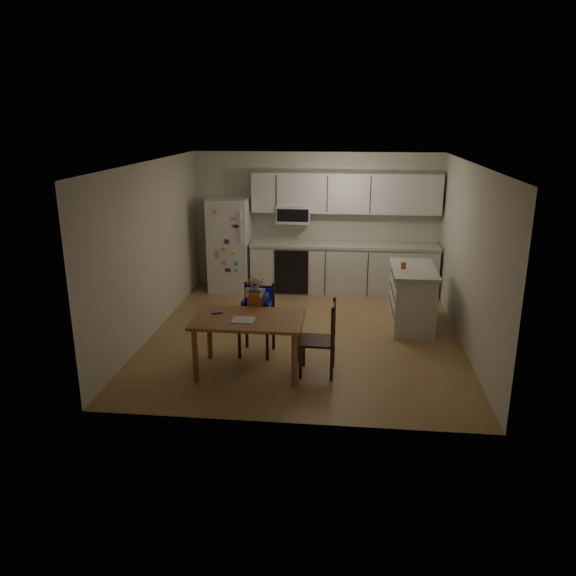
{
  "coord_description": "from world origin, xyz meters",
  "views": [
    {
      "loc": [
        0.59,
        -7.72,
        3.1
      ],
      "look_at": [
        -0.17,
        -0.71,
        0.94
      ],
      "focal_mm": 35.0,
      "sensor_mm": 36.0,
      "label": 1
    }
  ],
  "objects_px": {
    "dining_table": "(249,325)",
    "red_cup": "(404,265)",
    "chair_booster": "(257,306)",
    "refrigerator": "(230,245)",
    "chair_side": "(325,334)",
    "kitchen_island": "(412,297)"
  },
  "relations": [
    {
      "from": "chair_booster",
      "to": "chair_side",
      "type": "xyz_separation_m",
      "value": [
        0.94,
        -0.57,
        -0.14
      ]
    },
    {
      "from": "red_cup",
      "to": "chair_booster",
      "type": "height_order",
      "value": "chair_booster"
    },
    {
      "from": "dining_table",
      "to": "kitchen_island",
      "type": "bearing_deg",
      "value": 40.8
    },
    {
      "from": "dining_table",
      "to": "chair_booster",
      "type": "height_order",
      "value": "chair_booster"
    },
    {
      "from": "refrigerator",
      "to": "chair_side",
      "type": "bearing_deg",
      "value": -60.83
    },
    {
      "from": "kitchen_island",
      "to": "chair_side",
      "type": "relative_size",
      "value": 1.31
    },
    {
      "from": "chair_booster",
      "to": "chair_side",
      "type": "relative_size",
      "value": 1.18
    },
    {
      "from": "refrigerator",
      "to": "chair_side",
      "type": "distance_m",
      "value": 3.92
    },
    {
      "from": "refrigerator",
      "to": "chair_booster",
      "type": "relative_size",
      "value": 1.52
    },
    {
      "from": "red_cup",
      "to": "chair_booster",
      "type": "bearing_deg",
      "value": -148.7
    },
    {
      "from": "dining_table",
      "to": "red_cup",
      "type": "bearing_deg",
      "value": 42.34
    },
    {
      "from": "red_cup",
      "to": "chair_booster",
      "type": "distance_m",
      "value": 2.39
    },
    {
      "from": "dining_table",
      "to": "chair_side",
      "type": "relative_size",
      "value": 1.42
    },
    {
      "from": "kitchen_island",
      "to": "red_cup",
      "type": "height_order",
      "value": "red_cup"
    },
    {
      "from": "refrigerator",
      "to": "chair_booster",
      "type": "bearing_deg",
      "value": -71.29
    },
    {
      "from": "kitchen_island",
      "to": "dining_table",
      "type": "xyz_separation_m",
      "value": [
        -2.19,
        -1.89,
        0.16
      ]
    },
    {
      "from": "dining_table",
      "to": "chair_booster",
      "type": "relative_size",
      "value": 1.21
    },
    {
      "from": "chair_side",
      "to": "kitchen_island",
      "type": "bearing_deg",
      "value": 147.51
    },
    {
      "from": "dining_table",
      "to": "chair_side",
      "type": "bearing_deg",
      "value": 2.87
    },
    {
      "from": "refrigerator",
      "to": "kitchen_island",
      "type": "relative_size",
      "value": 1.37
    },
    {
      "from": "refrigerator",
      "to": "dining_table",
      "type": "distance_m",
      "value": 3.59
    },
    {
      "from": "refrigerator",
      "to": "chair_side",
      "type": "height_order",
      "value": "refrigerator"
    }
  ]
}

